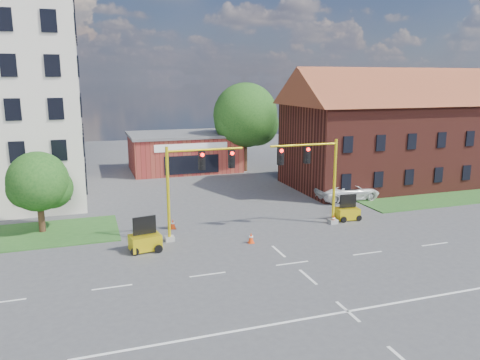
{
  "coord_description": "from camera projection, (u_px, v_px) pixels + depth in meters",
  "views": [
    {
      "loc": [
        -10.82,
        -22.94,
        10.31
      ],
      "look_at": [
        0.18,
        10.0,
        2.83
      ],
      "focal_mm": 35.0,
      "sensor_mm": 36.0,
      "label": 1
    }
  ],
  "objects": [
    {
      "name": "grass_verge_ne",
      "position": [
        437.0,
        200.0,
        40.7
      ],
      "size": [
        14.0,
        4.0,
        0.08
      ],
      "primitive_type": "cube",
      "color": "#26551F",
      "rests_on": "ground"
    },
    {
      "name": "signal_mast_west",
      "position": [
        193.0,
        181.0,
        30.18
      ],
      "size": [
        5.3,
        0.6,
        6.2
      ],
      "color": "gray",
      "rests_on": "ground"
    },
    {
      "name": "cone_b",
      "position": [
        173.0,
        224.0,
        32.95
      ],
      "size": [
        0.4,
        0.4,
        0.7
      ],
      "color": "#EE3D0C",
      "rests_on": "ground"
    },
    {
      "name": "cone_d",
      "position": [
        345.0,
        211.0,
        36.23
      ],
      "size": [
        0.4,
        0.4,
        0.7
      ],
      "color": "#EE3D0C",
      "rests_on": "ground"
    },
    {
      "name": "cone_c",
      "position": [
        333.0,
        219.0,
        34.05
      ],
      "size": [
        0.4,
        0.4,
        0.7
      ],
      "color": "#EE3D0C",
      "rests_on": "ground"
    },
    {
      "name": "pickup_white",
      "position": [
        348.0,
        191.0,
        40.86
      ],
      "size": [
        5.7,
        2.73,
        1.57
      ],
      "primitive_type": "imported",
      "rotation": [
        0.0,
        0.0,
        1.59
      ],
      "color": "white",
      "rests_on": "ground"
    },
    {
      "name": "tree_large",
      "position": [
        248.0,
        117.0,
        52.74
      ],
      "size": [
        7.6,
        7.24,
        10.01
      ],
      "color": "#3E2316",
      "rests_on": "ground"
    },
    {
      "name": "tree_nw_front",
      "position": [
        42.0,
        183.0,
        31.6
      ],
      "size": [
        4.26,
        4.05,
        5.62
      ],
      "color": "#3E2316",
      "rests_on": "ground"
    },
    {
      "name": "brick_shop",
      "position": [
        184.0,
        151.0,
        54.14
      ],
      "size": [
        12.4,
        8.4,
        4.3
      ],
      "color": "maroon",
      "rests_on": "ground"
    },
    {
      "name": "ground",
      "position": [
        292.0,
        263.0,
        26.79
      ],
      "size": [
        120.0,
        120.0,
        0.0
      ],
      "primitive_type": "plane",
      "color": "#464749",
      "rests_on": "ground"
    },
    {
      "name": "trailer_west",
      "position": [
        145.0,
        241.0,
        28.64
      ],
      "size": [
        2.0,
        1.5,
        2.09
      ],
      "rotation": [
        0.0,
        0.0,
        0.16
      ],
      "color": "yellow",
      "rests_on": "ground"
    },
    {
      "name": "signal_mast_east",
      "position": [
        314.0,
        172.0,
        32.87
      ],
      "size": [
        5.3,
        0.6,
        6.2
      ],
      "color": "gray",
      "rests_on": "ground"
    },
    {
      "name": "townhouse_row",
      "position": [
        392.0,
        125.0,
        45.95
      ],
      "size": [
        21.0,
        11.0,
        11.5
      ],
      "color": "#532019",
      "rests_on": "ground"
    },
    {
      "name": "cone_a",
      "position": [
        251.0,
        238.0,
        30.06
      ],
      "size": [
        0.4,
        0.4,
        0.7
      ],
      "color": "#EE3D0C",
      "rests_on": "ground"
    },
    {
      "name": "lane_markings",
      "position": [
        317.0,
        284.0,
        24.01
      ],
      "size": [
        60.0,
        36.0,
        0.01
      ],
      "primitive_type": null,
      "color": "white",
      "rests_on": "ground"
    },
    {
      "name": "trailer_east",
      "position": [
        347.0,
        212.0,
        35.0
      ],
      "size": [
        1.75,
        1.26,
        1.86
      ],
      "rotation": [
        0.0,
        0.0,
        -0.11
      ],
      "color": "yellow",
      "rests_on": "ground"
    }
  ]
}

